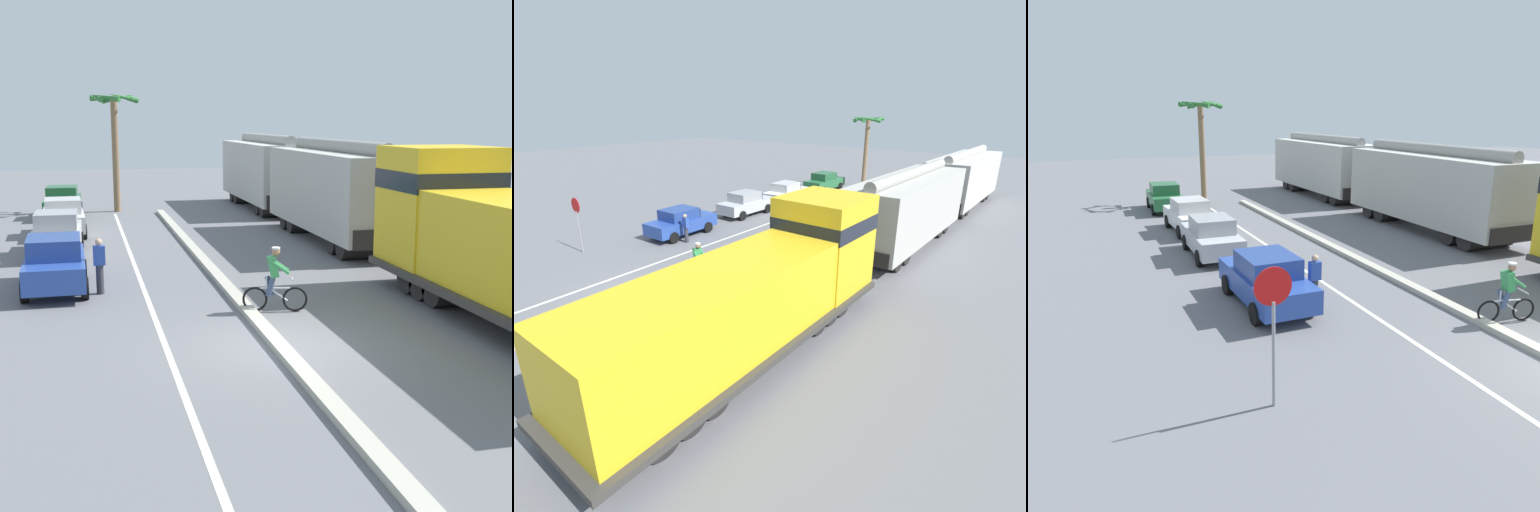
{
  "view_description": "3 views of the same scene",
  "coord_description": "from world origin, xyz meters",
  "views": [
    {
      "loc": [
        -4.04,
        -14.6,
        4.94
      ],
      "look_at": [
        0.46,
        3.85,
        1.31
      ],
      "focal_mm": 50.0,
      "sensor_mm": 36.0,
      "label": 1
    },
    {
      "loc": [
        13.08,
        -7.89,
        7.21
      ],
      "look_at": [
        4.18,
        3.48,
        1.74
      ],
      "focal_mm": 28.0,
      "sensor_mm": 36.0,
      "label": 2
    },
    {
      "loc": [
        -9.91,
        -6.58,
        5.59
      ],
      "look_at": [
        -3.61,
        8.39,
        0.92
      ],
      "focal_mm": 35.0,
      "sensor_mm": 36.0,
      "label": 3
    }
  ],
  "objects": [
    {
      "name": "ground_plane",
      "position": [
        0.0,
        0.0,
        0.0
      ],
      "size": [
        120.0,
        120.0,
        0.0
      ],
      "primitive_type": "plane",
      "color": "slate"
    },
    {
      "name": "median_curb",
      "position": [
        0.0,
        6.0,
        0.08
      ],
      "size": [
        0.36,
        36.0,
        0.16
      ],
      "primitive_type": "cube",
      "color": "#B2AD9E",
      "rests_on": "ground"
    },
    {
      "name": "palm_tree_near",
      "position": [
        -2.22,
        25.09,
        4.85
      ],
      "size": [
        2.68,
        2.72,
        6.45
      ],
      "color": "#846647",
      "rests_on": "ground"
    },
    {
      "name": "parked_car_silver",
      "position": [
        -5.03,
        12.55,
        0.82
      ],
      "size": [
        1.91,
        4.24,
        1.62
      ],
      "color": "#B7BABF",
      "rests_on": "ground"
    },
    {
      "name": "parked_car_green",
      "position": [
        -5.06,
        23.19,
        0.82
      ],
      "size": [
        1.96,
        4.26,
        1.62
      ],
      "color": "#286B3D",
      "rests_on": "ground"
    },
    {
      "name": "parked_car_white",
      "position": [
        -4.9,
        17.17,
        0.82
      ],
      "size": [
        1.94,
        4.25,
        1.62
      ],
      "color": "silver",
      "rests_on": "ground"
    },
    {
      "name": "hopper_car_lead",
      "position": [
        6.07,
        12.88,
        2.08
      ],
      "size": [
        2.9,
        10.6,
        4.18
      ],
      "color": "#AFACA5",
      "rests_on": "ground"
    },
    {
      "name": "lane_stripe",
      "position": [
        -2.4,
        6.0,
        0.0
      ],
      "size": [
        0.14,
        36.0,
        0.01
      ],
      "primitive_type": "cube",
      "color": "silver",
      "rests_on": "ground"
    },
    {
      "name": "hopper_car_middle",
      "position": [
        6.07,
        24.48,
        2.08
      ],
      "size": [
        2.9,
        10.6,
        4.18
      ],
      "color": "#BBB9B1",
      "rests_on": "ground"
    },
    {
      "name": "pedestrian_by_cars",
      "position": [
        -3.66,
        5.93,
        0.85
      ],
      "size": [
        0.34,
        0.22,
        1.62
      ],
      "color": "#33333D",
      "rests_on": "ground"
    },
    {
      "name": "parked_car_blue",
      "position": [
        -4.92,
        6.65,
        0.82
      ],
      "size": [
        1.87,
        4.22,
        1.62
      ],
      "color": "#28479E",
      "rests_on": "ground"
    },
    {
      "name": "stop_sign",
      "position": [
        -6.72,
        1.53,
        2.02
      ],
      "size": [
        0.76,
        0.08,
        2.88
      ],
      "color": "gray",
      "rests_on": "ground"
    },
    {
      "name": "locomotive",
      "position": [
        6.07,
        0.73,
        1.8
      ],
      "size": [
        3.1,
        11.61,
        4.2
      ],
      "color": "gold",
      "rests_on": "ground"
    },
    {
      "name": "cyclist",
      "position": [
        0.72,
        2.87,
        0.82
      ],
      "size": [
        1.68,
        0.57,
        1.71
      ],
      "color": "black",
      "rests_on": "ground"
    }
  ]
}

